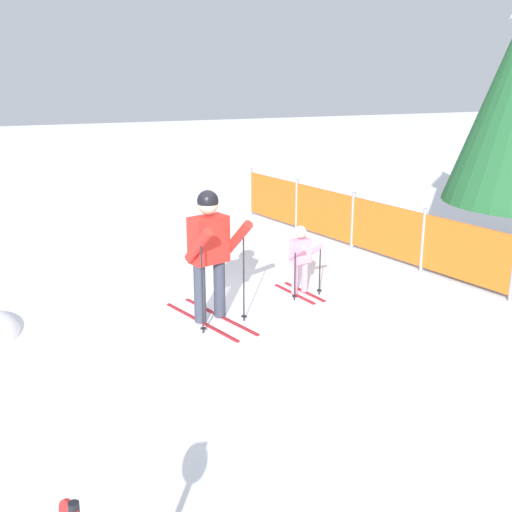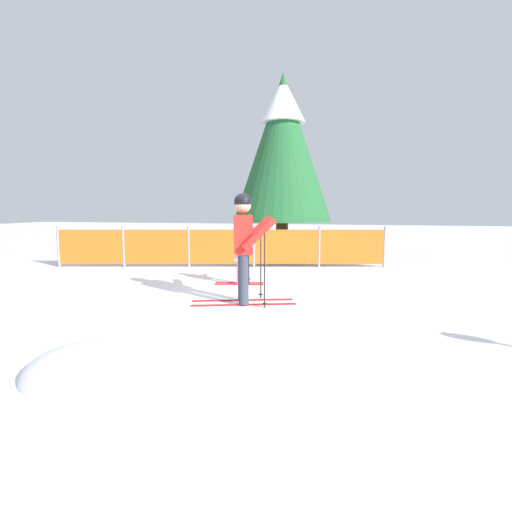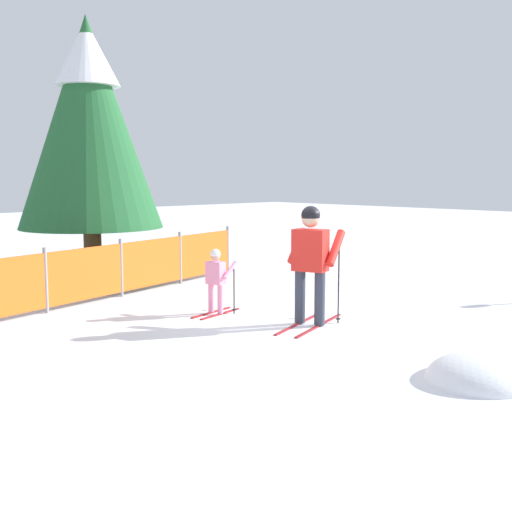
{
  "view_description": "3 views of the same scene",
  "coord_description": "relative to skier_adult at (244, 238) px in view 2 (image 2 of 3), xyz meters",
  "views": [
    {
      "loc": [
        7.32,
        -2.19,
        3.15
      ],
      "look_at": [
        -0.51,
        0.78,
        0.65
      ],
      "focal_mm": 45.0,
      "sensor_mm": 36.0,
      "label": 1
    },
    {
      "loc": [
        1.53,
        -5.85,
        1.47
      ],
      "look_at": [
        -0.1,
        0.98,
        0.62
      ],
      "focal_mm": 28.0,
      "sensor_mm": 36.0,
      "label": 2
    },
    {
      "loc": [
        -6.81,
        -5.88,
        2.11
      ],
      "look_at": [
        -0.62,
        0.52,
        0.99
      ],
      "focal_mm": 45.0,
      "sensor_mm": 36.0,
      "label": 3
    }
  ],
  "objects": [
    {
      "name": "conifer_far",
      "position": [
        -0.35,
        5.38,
        2.17
      ],
      "size": [
        2.77,
        2.77,
        5.14
      ],
      "color": "#4C3823",
      "rests_on": "ground_plane"
    },
    {
      "name": "ground_plane",
      "position": [
        0.05,
        0.0,
        -1.01
      ],
      "size": [
        60.0,
        60.0,
        0.0
      ],
      "primitive_type": "plane",
      "color": "white"
    },
    {
      "name": "skier_child",
      "position": [
        -0.49,
        1.48,
        -0.43
      ],
      "size": [
        0.96,
        0.5,
        1.0
      ],
      "rotation": [
        0.0,
        0.0,
        0.21
      ],
      "color": "maroon",
      "rests_on": "ground_plane"
    },
    {
      "name": "skier_adult",
      "position": [
        0.0,
        0.0,
        0.0
      ],
      "size": [
        1.62,
        0.89,
        1.69
      ],
      "rotation": [
        0.0,
        0.0,
        0.31
      ],
      "color": "maroon",
      "rests_on": "ground_plane"
    },
    {
      "name": "safety_fence",
      "position": [
        -1.55,
        3.52,
        -0.5
      ],
      "size": [
        7.93,
        1.93,
        1.02
      ],
      "rotation": [
        0.0,
        0.0,
        0.23
      ],
      "color": "gray",
      "rests_on": "ground_plane"
    },
    {
      "name": "snow_mound",
      "position": [
        -0.55,
        -2.88,
        -1.01
      ],
      "size": [
        1.36,
        1.15,
        0.54
      ],
      "primitive_type": "ellipsoid",
      "color": "white",
      "rests_on": "ground_plane"
    }
  ]
}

